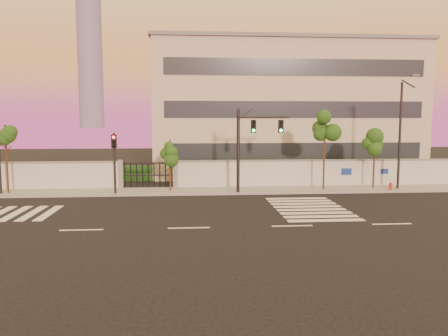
# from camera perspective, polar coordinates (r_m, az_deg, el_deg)

# --- Properties ---
(ground) EXTENTS (120.00, 120.00, 0.00)m
(ground) POSITION_cam_1_polar(r_m,az_deg,el_deg) (21.00, -4.62, -7.82)
(ground) COLOR black
(ground) RESTS_ON ground
(sidewalk) EXTENTS (60.00, 3.00, 0.15)m
(sidewalk) POSITION_cam_1_polar(r_m,az_deg,el_deg) (31.28, -4.60, -3.01)
(sidewalk) COLOR gray
(sidewalk) RESTS_ON ground
(perimeter_wall) EXTENTS (60.00, 0.36, 2.20)m
(perimeter_wall) POSITION_cam_1_polar(r_m,az_deg,el_deg) (32.62, -4.43, -0.86)
(perimeter_wall) COLOR #B7B9BF
(perimeter_wall) RESTS_ON ground
(hedge_row) EXTENTS (41.00, 4.25, 1.80)m
(hedge_row) POSITION_cam_1_polar(r_m,az_deg,el_deg) (35.39, -2.72, -0.70)
(hedge_row) COLOR #0F3516
(hedge_row) RESTS_ON ground
(institutional_building) EXTENTS (24.40, 12.40, 12.25)m
(institutional_building) POSITION_cam_1_polar(r_m,az_deg,el_deg) (43.30, 7.44, 7.60)
(institutional_building) COLOR beige
(institutional_building) RESTS_ON ground
(distant_skyscraper) EXTENTS (16.00, 16.00, 118.00)m
(distant_skyscraper) POSITION_cam_1_polar(r_m,az_deg,el_deg) (312.56, -17.19, 16.48)
(distant_skyscraper) COLOR slate
(distant_skyscraper) RESTS_ON ground
(road_markings) EXTENTS (57.00, 7.62, 0.02)m
(road_markings) POSITION_cam_1_polar(r_m,az_deg,el_deg) (24.72, -8.29, -5.70)
(road_markings) COLOR silver
(road_markings) RESTS_ON ground
(street_tree_c) EXTENTS (1.56, 1.24, 4.81)m
(street_tree_c) POSITION_cam_1_polar(r_m,az_deg,el_deg) (33.07, -26.55, 2.89)
(street_tree_c) COLOR #382314
(street_tree_c) RESTS_ON ground
(street_tree_d) EXTENTS (1.35, 1.08, 3.77)m
(street_tree_d) POSITION_cam_1_polar(r_m,az_deg,el_deg) (30.93, -7.00, 1.90)
(street_tree_d) COLOR #382314
(street_tree_d) RESTS_ON ground
(street_tree_e) EXTENTS (1.57, 1.25, 5.72)m
(street_tree_e) POSITION_cam_1_polar(r_m,az_deg,el_deg) (31.91, 13.05, 4.49)
(street_tree_e) COLOR #382314
(street_tree_e) RESTS_ON ground
(street_tree_f) EXTENTS (1.62, 1.29, 4.16)m
(street_tree_f) POSITION_cam_1_polar(r_m,az_deg,el_deg) (33.74, 19.09, 2.46)
(street_tree_f) COLOR #382314
(street_tree_f) RESTS_ON ground
(traffic_signal_main) EXTENTS (3.71, 0.60, 5.87)m
(traffic_signal_main) POSITION_cam_1_polar(r_m,az_deg,el_deg) (29.98, 3.28, 3.59)
(traffic_signal_main) COLOR black
(traffic_signal_main) RESTS_ON ground
(traffic_signal_secondary) EXTENTS (0.33, 0.33, 4.26)m
(traffic_signal_secondary) POSITION_cam_1_polar(r_m,az_deg,el_deg) (30.29, -14.13, 1.52)
(traffic_signal_secondary) COLOR black
(traffic_signal_secondary) RESTS_ON ground
(streetlight_east) EXTENTS (0.49, 1.97, 8.18)m
(streetlight_east) POSITION_cam_1_polar(r_m,az_deg,el_deg) (33.76, 22.14, 4.64)
(streetlight_east) COLOR black
(streetlight_east) RESTS_ON ground
(fire_hydrant) EXTENTS (0.26, 0.26, 0.70)m
(fire_hydrant) POSITION_cam_1_polar(r_m,az_deg,el_deg) (33.40, 20.90, -2.34)
(fire_hydrant) COLOR red
(fire_hydrant) RESTS_ON ground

